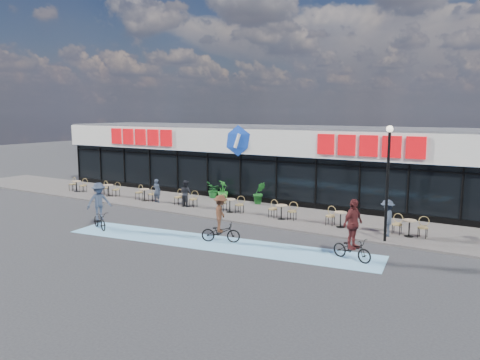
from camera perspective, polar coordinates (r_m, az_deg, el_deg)
The scene contains 22 objects.
ground at distance 23.65m, azimuth -8.96°, elevation -5.34°, with size 120.00×120.00×0.00m, color #28282B.
sidewalk at distance 27.10m, azimuth -2.72°, elevation -3.38°, with size 44.00×5.00×0.10m, color #5D5653.
bike_lane at distance 20.11m, azimuth -3.06°, elevation -7.68°, with size 14.00×2.20×0.01m, color #72B0D7.
building at distance 31.32m, azimuth 2.91°, elevation 2.45°, with size 30.60×6.57×4.75m.
lamp_post at distance 20.39m, azimuth 17.57°, elevation 0.82°, with size 0.28×0.28×4.89m.
bistro_set_0 at distance 34.04m, azimuth -19.18°, elevation -0.56°, with size 1.54×0.62×0.90m.
bistro_set_1 at distance 31.67m, azimuth -15.60°, elevation -1.04°, with size 1.54×0.62×0.90m.
bistro_set_2 at distance 29.45m, azimuth -11.45°, elevation -1.59°, with size 1.54×0.62×0.90m.
bistro_set_3 at distance 27.41m, azimuth -6.66°, elevation -2.21°, with size 1.54×0.62×0.90m.
bistro_set_4 at distance 25.60m, azimuth -1.14°, elevation -2.91°, with size 1.54×0.62×0.90m.
bistro_set_5 at distance 24.06m, azimuth 5.17°, elevation -3.67°, with size 1.54×0.62×0.90m.
bistro_set_6 at distance 22.86m, azimuth 12.24°, elevation -4.48°, with size 1.54×0.62×0.90m.
bistro_set_7 at distance 22.04m, azimuth 19.99°, elevation -5.27°, with size 1.54×0.62×0.90m.
potted_plant_left at distance 29.76m, azimuth -3.26°, elevation -1.20°, with size 0.94×0.82×1.05m, color #1B5F24.
potted_plant_mid at distance 29.24m, azimuth -2.11°, elevation -1.22°, with size 0.67×0.67×1.19m, color #1E6C21.
potted_plant_right at distance 27.79m, azimuth 2.36°, elevation -1.59°, with size 0.73×0.58×1.32m, color #18571D.
patron_left at distance 28.73m, azimuth -10.10°, elevation -1.28°, with size 0.52×0.34×1.43m, color #2B3343.
patron_right at distance 27.22m, azimuth -6.63°, elevation -1.63°, with size 0.74×0.58×1.53m, color black.
pedestrian_a at distance 21.63m, azimuth 17.50°, elevation -4.42°, with size 1.05×0.61×1.63m, color #293240.
cyclist_a at distance 20.05m, azimuth -2.37°, elevation -5.15°, with size 1.78×1.20×2.06m.
cyclist_b at distance 18.12m, azimuth 13.55°, elevation -6.60°, with size 1.76×1.20×2.35m.
cyclist_c at distance 23.21m, azimuth -16.79°, elevation -3.31°, with size 1.70×1.32×2.23m.
Camera 1 is at (15.11, -17.31, 5.56)m, focal length 35.00 mm.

